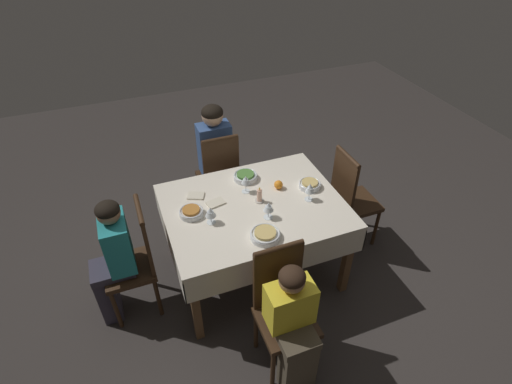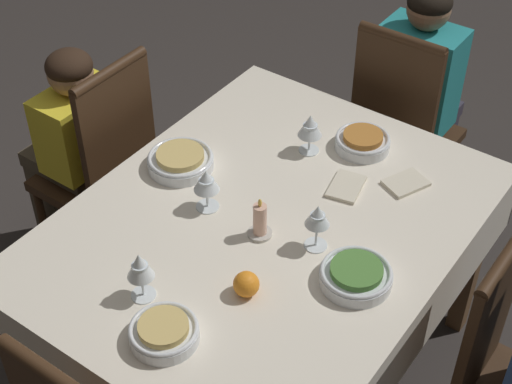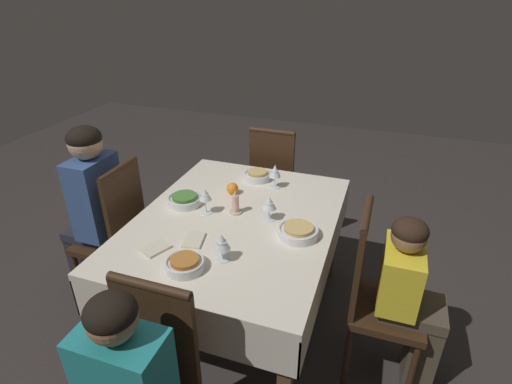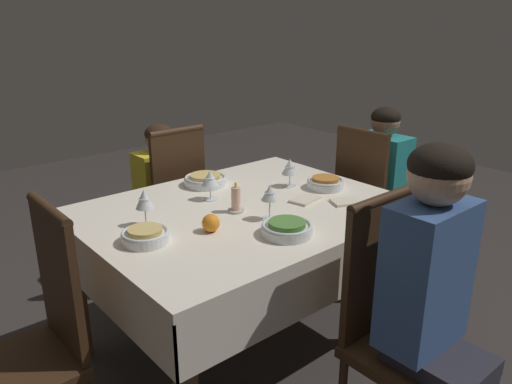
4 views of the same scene
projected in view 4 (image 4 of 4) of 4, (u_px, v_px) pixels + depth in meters
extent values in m
plane|color=#332D2B|center=(244.00, 348.00, 2.46)|extent=(8.00, 8.00, 0.00)
cube|color=silver|center=(243.00, 211.00, 2.22)|extent=(1.37, 1.06, 0.04)
cube|color=silver|center=(331.00, 280.00, 1.88)|extent=(1.37, 0.01, 0.21)
cube|color=silver|center=(180.00, 205.00, 2.64)|extent=(1.37, 0.01, 0.21)
cube|color=silver|center=(100.00, 285.00, 1.84)|extent=(0.01, 1.06, 0.21)
cube|color=silver|center=(342.00, 202.00, 2.68)|extent=(0.01, 1.06, 0.21)
cube|color=brown|center=(404.00, 280.00, 2.39)|extent=(0.06, 0.06, 0.71)
cube|color=brown|center=(77.00, 290.00, 2.30)|extent=(0.06, 0.06, 0.71)
cube|color=brown|center=(274.00, 223.00, 3.05)|extent=(0.06, 0.06, 0.71)
cube|color=#382314|center=(409.00, 355.00, 1.74)|extent=(0.36, 0.36, 0.04)
cube|color=#382314|center=(376.00, 267.00, 1.77)|extent=(0.33, 0.03, 0.51)
cylinder|color=#382314|center=(382.00, 199.00, 1.68)|extent=(0.33, 0.04, 0.04)
cylinder|color=#382314|center=(392.00, 367.00, 2.02)|extent=(0.03, 0.03, 0.41)
cube|color=#382314|center=(374.00, 217.00, 2.94)|extent=(0.36, 0.36, 0.04)
cube|color=#382314|center=(360.00, 178.00, 2.75)|extent=(0.03, 0.33, 0.51)
cylinder|color=#382314|center=(363.00, 132.00, 2.66)|extent=(0.04, 0.33, 0.04)
cylinder|color=#382314|center=(409.00, 253.00, 3.00)|extent=(0.03, 0.03, 0.41)
cylinder|color=#382314|center=(367.00, 237.00, 3.22)|extent=(0.03, 0.03, 0.41)
cylinder|color=#382314|center=(377.00, 269.00, 2.81)|extent=(0.03, 0.03, 0.41)
cylinder|color=#382314|center=(335.00, 250.00, 3.03)|extent=(0.03, 0.03, 0.41)
cube|color=#382314|center=(166.00, 214.00, 2.99)|extent=(0.36, 0.36, 0.04)
cube|color=#382314|center=(179.00, 176.00, 2.78)|extent=(0.33, 0.03, 0.51)
cylinder|color=#382314|center=(177.00, 131.00, 2.69)|extent=(0.33, 0.04, 0.04)
cylinder|color=#382314|center=(177.00, 233.00, 3.27)|extent=(0.03, 0.03, 0.41)
cylinder|color=#382314|center=(134.00, 247.00, 3.08)|extent=(0.03, 0.03, 0.41)
cylinder|color=#382314|center=(204.00, 249.00, 3.05)|extent=(0.03, 0.03, 0.41)
cylinder|color=#382314|center=(159.00, 265.00, 2.86)|extent=(0.03, 0.03, 0.41)
cube|color=#382314|center=(20.00, 370.00, 1.67)|extent=(0.36, 0.36, 0.04)
cube|color=#382314|center=(59.00, 281.00, 1.68)|extent=(0.03, 0.33, 0.51)
cylinder|color=#382314|center=(48.00, 209.00, 1.59)|extent=(0.04, 0.33, 0.04)
cylinder|color=#382314|center=(59.00, 380.00, 1.95)|extent=(0.03, 0.03, 0.41)
cube|color=#282833|center=(440.00, 359.00, 1.64)|extent=(0.24, 0.31, 0.06)
cube|color=#38568E|center=(426.00, 275.00, 1.61)|extent=(0.30, 0.18, 0.50)
sphere|color=#D6A884|center=(439.00, 175.00, 1.50)|extent=(0.19, 0.19, 0.19)
ellipsoid|color=black|center=(440.00, 165.00, 1.49)|extent=(0.19, 0.19, 0.13)
cube|color=#383342|center=(391.00, 240.00, 3.13)|extent=(0.14, 0.22, 0.45)
cube|color=#383342|center=(387.00, 205.00, 2.99)|extent=(0.31, 0.24, 0.06)
cube|color=teal|center=(381.00, 170.00, 2.86)|extent=(0.18, 0.30, 0.41)
sphere|color=#9E7051|center=(385.00, 122.00, 2.77)|extent=(0.16, 0.16, 0.16)
ellipsoid|color=black|center=(386.00, 117.00, 2.76)|extent=(0.16, 0.16, 0.11)
cube|color=#4C4233|center=(152.00, 235.00, 3.20)|extent=(0.22, 0.14, 0.45)
cube|color=#4C4233|center=(156.00, 201.00, 3.05)|extent=(0.24, 0.31, 0.06)
cube|color=yellow|center=(162.00, 176.00, 2.93)|extent=(0.30, 0.18, 0.30)
sphere|color=#9E7051|center=(159.00, 139.00, 2.86)|extent=(0.16, 0.16, 0.16)
ellipsoid|color=black|center=(159.00, 134.00, 2.85)|extent=(0.16, 0.16, 0.11)
cylinder|color=silver|center=(287.00, 230.00, 1.93)|extent=(0.20, 0.20, 0.04)
torus|color=silver|center=(287.00, 225.00, 1.92)|extent=(0.20, 0.20, 0.01)
cylinder|color=#4C7F38|center=(287.00, 224.00, 1.92)|extent=(0.14, 0.14, 0.02)
cylinder|color=white|center=(270.00, 218.00, 2.09)|extent=(0.07, 0.07, 0.00)
cylinder|color=white|center=(271.00, 209.00, 2.07)|extent=(0.01, 0.01, 0.08)
cone|color=white|center=(271.00, 192.00, 2.05)|extent=(0.07, 0.07, 0.07)
cylinder|color=white|center=(271.00, 195.00, 2.05)|extent=(0.04, 0.04, 0.03)
cylinder|color=silver|center=(325.00, 185.00, 2.46)|extent=(0.18, 0.18, 0.04)
torus|color=silver|center=(325.00, 180.00, 2.45)|extent=(0.18, 0.18, 0.01)
cylinder|color=#B2702D|center=(325.00, 179.00, 2.45)|extent=(0.13, 0.13, 0.02)
cylinder|color=white|center=(289.00, 186.00, 2.49)|extent=(0.07, 0.07, 0.00)
cylinder|color=white|center=(290.00, 180.00, 2.48)|extent=(0.01, 0.01, 0.06)
cone|color=white|center=(290.00, 166.00, 2.46)|extent=(0.08, 0.08, 0.08)
cylinder|color=white|center=(290.00, 169.00, 2.46)|extent=(0.05, 0.05, 0.03)
cylinder|color=silver|center=(205.00, 182.00, 2.50)|extent=(0.21, 0.21, 0.04)
torus|color=silver|center=(205.00, 177.00, 2.49)|extent=(0.21, 0.21, 0.01)
cylinder|color=tan|center=(205.00, 176.00, 2.49)|extent=(0.15, 0.15, 0.02)
cylinder|color=white|center=(211.00, 199.00, 2.31)|extent=(0.07, 0.07, 0.00)
cylinder|color=white|center=(211.00, 192.00, 2.30)|extent=(0.01, 0.01, 0.07)
cone|color=white|center=(210.00, 178.00, 2.28)|extent=(0.08, 0.08, 0.07)
cylinder|color=white|center=(210.00, 181.00, 2.28)|extent=(0.05, 0.05, 0.03)
cylinder|color=silver|center=(146.00, 238.00, 1.87)|extent=(0.18, 0.18, 0.04)
torus|color=silver|center=(145.00, 232.00, 1.86)|extent=(0.18, 0.18, 0.01)
cylinder|color=tan|center=(145.00, 231.00, 1.86)|extent=(0.13, 0.13, 0.02)
cylinder|color=white|center=(146.00, 225.00, 2.02)|extent=(0.07, 0.07, 0.00)
cylinder|color=white|center=(146.00, 216.00, 2.01)|extent=(0.01, 0.01, 0.07)
cone|color=white|center=(144.00, 199.00, 1.98)|extent=(0.07, 0.07, 0.08)
cylinder|color=white|center=(145.00, 202.00, 1.99)|extent=(0.04, 0.04, 0.04)
cylinder|color=beige|center=(236.00, 211.00, 2.16)|extent=(0.07, 0.07, 0.01)
cylinder|color=beige|center=(236.00, 199.00, 2.14)|extent=(0.04, 0.04, 0.10)
ellipsoid|color=#F9C64C|center=(236.00, 185.00, 2.12)|extent=(0.01, 0.01, 0.03)
sphere|color=orange|center=(211.00, 223.00, 1.95)|extent=(0.07, 0.07, 0.07)
cube|color=beige|center=(346.00, 202.00, 2.26)|extent=(0.16, 0.14, 0.01)
cube|color=beige|center=(305.00, 199.00, 2.29)|extent=(0.15, 0.12, 0.01)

